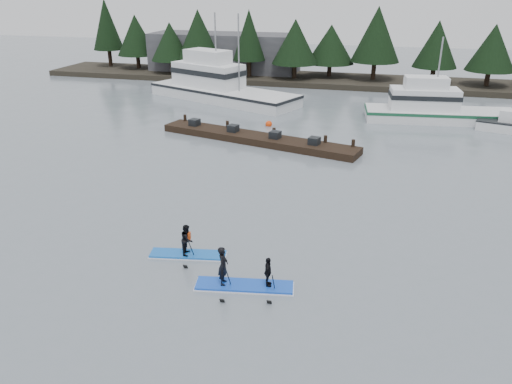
% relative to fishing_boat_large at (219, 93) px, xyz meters
% --- Properties ---
extents(ground, '(160.00, 160.00, 0.00)m').
position_rel_fishing_boat_large_xyz_m(ground, '(10.16, -30.39, -0.68)').
color(ground, slate).
rests_on(ground, ground).
extents(far_shore, '(70.00, 8.00, 0.60)m').
position_rel_fishing_boat_large_xyz_m(far_shore, '(10.16, 11.61, -0.38)').
color(far_shore, '#2D281E').
rests_on(far_shore, ground).
extents(treeline, '(60.00, 4.00, 8.00)m').
position_rel_fishing_boat_large_xyz_m(treeline, '(10.16, 11.61, -0.68)').
color(treeline, black).
rests_on(treeline, ground).
extents(waterfront_building, '(18.00, 6.00, 5.00)m').
position_rel_fishing_boat_large_xyz_m(waterfront_building, '(-3.84, 13.61, 1.82)').
color(waterfront_building, '#4C4C51').
rests_on(waterfront_building, ground).
extents(fishing_boat_large, '(16.21, 10.10, 9.10)m').
position_rel_fishing_boat_large_xyz_m(fishing_boat_large, '(0.00, 0.00, 0.00)').
color(fishing_boat_large, white).
rests_on(fishing_boat_large, ground).
extents(fishing_boat_medium, '(12.45, 4.83, 7.55)m').
position_rel_fishing_boat_large_xyz_m(fishing_boat_medium, '(20.12, -3.12, -0.16)').
color(fishing_boat_medium, white).
rests_on(fishing_boat_medium, ground).
extents(floating_dock, '(15.36, 5.79, 0.51)m').
position_rel_fishing_boat_large_xyz_m(floating_dock, '(7.16, -12.80, -0.42)').
color(floating_dock, black).
rests_on(floating_dock, ground).
extents(buoy_c, '(0.52, 0.52, 0.52)m').
position_rel_fishing_boat_large_xyz_m(buoy_c, '(24.92, -3.04, -0.68)').
color(buoy_c, '#EB3E0B').
rests_on(buoy_c, ground).
extents(buoy_b, '(0.54, 0.54, 0.54)m').
position_rel_fishing_boat_large_xyz_m(buoy_b, '(6.99, -8.29, -0.68)').
color(buoy_b, '#EB3E0B').
rests_on(buoy_b, ground).
extents(paddleboard_solo, '(3.30, 1.34, 1.89)m').
position_rel_fishing_boat_large_xyz_m(paddleboard_solo, '(8.47, -29.37, -0.17)').
color(paddleboard_solo, blue).
rests_on(paddleboard_solo, ground).
extents(paddleboard_duo, '(3.81, 1.52, 2.17)m').
position_rel_fishing_boat_large_xyz_m(paddleboard_duo, '(11.41, -31.06, -0.17)').
color(paddleboard_duo, blue).
rests_on(paddleboard_duo, ground).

